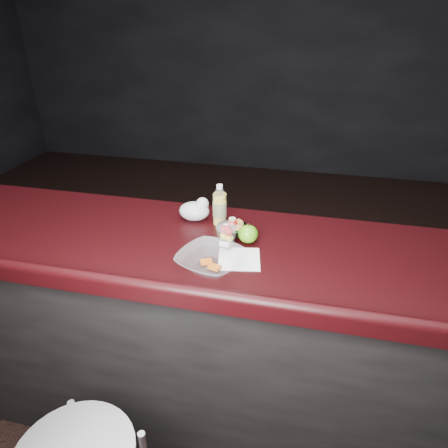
{
  "coord_description": "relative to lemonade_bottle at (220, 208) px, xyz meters",
  "views": [
    {
      "loc": [
        0.41,
        -1.08,
        1.88
      ],
      "look_at": [
        0.09,
        0.34,
        1.1
      ],
      "focal_mm": 32.0,
      "sensor_mm": 36.0,
      "label": 1
    }
  ],
  "objects": [
    {
      "name": "green_apple",
      "position": [
        0.15,
        -0.13,
        -0.04
      ],
      "size": [
        0.08,
        0.08,
        0.09
      ],
      "color": "#277A0E",
      "rests_on": "counter"
    },
    {
      "name": "fruit_cup",
      "position": [
        0.08,
        -0.2,
        -0.02
      ],
      "size": [
        0.08,
        0.08,
        0.12
      ],
      "color": "white",
      "rests_on": "counter"
    },
    {
      "name": "room_shell",
      "position": [
        -0.03,
        -0.48,
        0.73
      ],
      "size": [
        8.0,
        8.0,
        8.0
      ],
      "color": "black",
      "rests_on": "ground"
    },
    {
      "name": "snack_bowl",
      "position": [
        0.08,
        -0.09,
        -0.05
      ],
      "size": [
        0.15,
        0.15,
        0.07
      ],
      "rotation": [
        0.0,
        0.0,
        -0.17
      ],
      "color": "black",
      "rests_on": "counter"
    },
    {
      "name": "paper_napkin",
      "position": [
        0.14,
        -0.27,
        -0.08
      ],
      "size": [
        0.19,
        0.19,
        0.0
      ],
      "primitive_type": "cube",
      "rotation": [
        0.0,
        0.0,
        0.18
      ],
      "color": "white",
      "rests_on": "counter"
    },
    {
      "name": "counter",
      "position": [
        -0.03,
        -0.18,
        -0.59
      ],
      "size": [
        4.06,
        0.71,
        1.02
      ],
      "color": "black",
      "rests_on": "ground"
    },
    {
      "name": "takeout_bowl",
      "position": [
        0.05,
        -0.35,
        -0.05
      ],
      "size": [
        0.31,
        0.31,
        0.06
      ],
      "rotation": [
        0.0,
        0.0,
        -0.32
      ],
      "color": "silver",
      "rests_on": "counter"
    },
    {
      "name": "lemonade_bottle",
      "position": [
        0.0,
        0.0,
        0.0
      ],
      "size": [
        0.06,
        0.06,
        0.19
      ],
      "color": "gold",
      "rests_on": "counter"
    },
    {
      "name": "plastic_bag",
      "position": [
        -0.12,
        0.02,
        -0.03
      ],
      "size": [
        0.14,
        0.11,
        0.1
      ],
      "color": "silver",
      "rests_on": "counter"
    }
  ]
}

